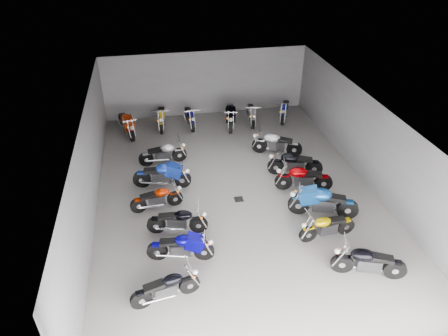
# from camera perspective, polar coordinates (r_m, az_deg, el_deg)

# --- Properties ---
(ground) EXTENTS (14.00, 14.00, 0.00)m
(ground) POSITION_cam_1_polar(r_m,az_deg,el_deg) (14.87, 1.69, -3.35)
(ground) COLOR gray
(ground) RESTS_ON ground
(wall_back) EXTENTS (10.00, 0.10, 3.20)m
(wall_back) POSITION_cam_1_polar(r_m,az_deg,el_deg) (20.21, -2.59, 11.99)
(wall_back) COLOR slate
(wall_back) RESTS_ON ground
(wall_left) EXTENTS (0.10, 14.00, 3.20)m
(wall_left) POSITION_cam_1_polar(r_m,az_deg,el_deg) (13.91, -18.74, -0.17)
(wall_left) COLOR slate
(wall_left) RESTS_ON ground
(wall_right) EXTENTS (0.10, 14.00, 3.20)m
(wall_right) POSITION_cam_1_polar(r_m,az_deg,el_deg) (15.74, 19.90, 3.61)
(wall_right) COLOR slate
(wall_right) RESTS_ON ground
(ceiling) EXTENTS (10.00, 14.00, 0.04)m
(ceiling) POSITION_cam_1_polar(r_m,az_deg,el_deg) (13.23, 1.92, 7.97)
(ceiling) COLOR black
(ceiling) RESTS_ON wall_back
(drain_grate) EXTENTS (0.32, 0.32, 0.01)m
(drain_grate) POSITION_cam_1_polar(r_m,az_deg,el_deg) (14.48, 2.12, -4.48)
(drain_grate) COLOR black
(drain_grate) RESTS_ON ground
(motorcycle_left_a) EXTENTS (1.89, 0.52, 0.84)m
(motorcycle_left_a) POSITION_cam_1_polar(r_m,az_deg,el_deg) (11.05, -8.24, -16.52)
(motorcycle_left_a) COLOR black
(motorcycle_left_a) RESTS_ON ground
(motorcycle_left_b) EXTENTS (1.99, 0.56, 0.88)m
(motorcycle_left_b) POSITION_cam_1_polar(r_m,az_deg,el_deg) (12.00, -6.13, -11.14)
(motorcycle_left_b) COLOR black
(motorcycle_left_b) RESTS_ON ground
(motorcycle_left_c) EXTENTS (1.95, 0.52, 0.86)m
(motorcycle_left_c) POSITION_cam_1_polar(r_m,az_deg,el_deg) (12.91, -6.60, -7.48)
(motorcycle_left_c) COLOR black
(motorcycle_left_c) RESTS_ON ground
(motorcycle_left_d) EXTENTS (1.84, 0.43, 0.81)m
(motorcycle_left_d) POSITION_cam_1_polar(r_m,az_deg,el_deg) (13.99, -9.51, -4.26)
(motorcycle_left_d) COLOR black
(motorcycle_left_d) RESTS_ON ground
(motorcycle_left_e) EXTENTS (2.17, 0.62, 0.96)m
(motorcycle_left_e) POSITION_cam_1_polar(r_m,az_deg,el_deg) (14.99, -8.79, -1.02)
(motorcycle_left_e) COLOR black
(motorcycle_left_e) RESTS_ON ground
(motorcycle_left_f) EXTENTS (1.97, 0.42, 0.87)m
(motorcycle_left_f) POSITION_cam_1_polar(r_m,az_deg,el_deg) (16.45, -8.67, 2.09)
(motorcycle_left_f) COLOR black
(motorcycle_left_f) RESTS_ON ground
(motorcycle_right_a) EXTENTS (2.01, 0.84, 0.92)m
(motorcycle_right_a) POSITION_cam_1_polar(r_m,az_deg,el_deg) (12.18, 19.92, -12.48)
(motorcycle_right_a) COLOR black
(motorcycle_right_a) RESTS_ON ground
(motorcycle_right_b) EXTENTS (1.91, 0.42, 0.84)m
(motorcycle_right_b) POSITION_cam_1_polar(r_m,az_deg,el_deg) (13.05, 14.49, -8.07)
(motorcycle_right_b) COLOR black
(motorcycle_right_b) RESTS_ON ground
(motorcycle_right_c) EXTENTS (2.26, 0.94, 1.03)m
(motorcycle_right_c) POSITION_cam_1_polar(r_m,az_deg,el_deg) (13.83, 13.91, -4.75)
(motorcycle_right_c) COLOR black
(motorcycle_right_c) RESTS_ON ground
(motorcycle_right_d) EXTENTS (2.11, 0.66, 0.94)m
(motorcycle_right_d) POSITION_cam_1_polar(r_m,az_deg,el_deg) (14.96, 11.23, -1.42)
(motorcycle_right_d) COLOR black
(motorcycle_right_d) RESTS_ON ground
(motorcycle_right_e) EXTENTS (2.11, 0.70, 0.95)m
(motorcycle_right_e) POSITION_cam_1_polar(r_m,az_deg,el_deg) (15.77, 10.04, 0.67)
(motorcycle_right_e) COLOR black
(motorcycle_right_e) RESTS_ON ground
(motorcycle_right_f) EXTENTS (2.02, 0.96, 0.94)m
(motorcycle_right_f) POSITION_cam_1_polar(r_m,az_deg,el_deg) (17.03, 7.48, 3.49)
(motorcycle_right_f) COLOR black
(motorcycle_right_f) RESTS_ON ground
(motorcycle_back_a) EXTENTS (0.78, 2.20, 0.99)m
(motorcycle_back_a) POSITION_cam_1_polar(r_m,az_deg,el_deg) (19.03, -13.79, 6.19)
(motorcycle_back_a) COLOR black
(motorcycle_back_a) RESTS_ON ground
(motorcycle_back_b) EXTENTS (0.46, 2.13, 0.93)m
(motorcycle_back_b) POSITION_cam_1_polar(r_m,az_deg,el_deg) (19.39, -8.92, 7.18)
(motorcycle_back_b) COLOR black
(motorcycle_back_b) RESTS_ON ground
(motorcycle_back_c) EXTENTS (0.43, 2.01, 0.88)m
(motorcycle_back_c) POSITION_cam_1_polar(r_m,az_deg,el_deg) (19.35, -4.93, 7.32)
(motorcycle_back_c) COLOR black
(motorcycle_back_c) RESTS_ON ground
(motorcycle_back_d) EXTENTS (0.64, 2.35, 1.04)m
(motorcycle_back_d) POSITION_cam_1_polar(r_m,az_deg,el_deg) (19.28, 0.93, 7.63)
(motorcycle_back_d) COLOR black
(motorcycle_back_d) RESTS_ON ground
(motorcycle_back_e) EXTENTS (0.48, 2.04, 0.90)m
(motorcycle_back_e) POSITION_cam_1_polar(r_m,az_deg,el_deg) (19.64, 3.90, 7.79)
(motorcycle_back_e) COLOR black
(motorcycle_back_e) RESTS_ON ground
(motorcycle_back_f) EXTENTS (0.98, 1.92, 0.90)m
(motorcycle_back_f) POSITION_cam_1_polar(r_m,az_deg,el_deg) (20.22, 8.66, 8.25)
(motorcycle_back_f) COLOR black
(motorcycle_back_f) RESTS_ON ground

